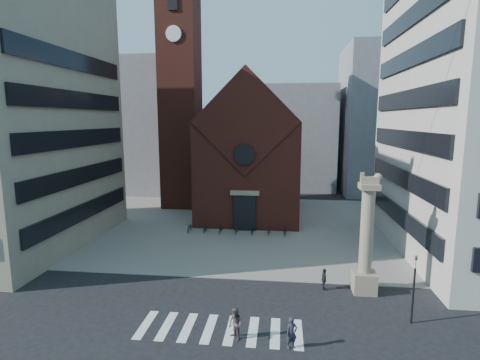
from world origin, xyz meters
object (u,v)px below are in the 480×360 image
pedestrian_1 (235,324)px  pedestrian_2 (324,279)px  traffic_light (414,288)px  lion_column (366,246)px  scooter_0 (190,227)px  pedestrian_0 (292,333)px

pedestrian_1 → pedestrian_2: (5.61, 6.89, -0.12)m
pedestrian_1 → traffic_light: bearing=60.9°
pedestrian_1 → pedestrian_2: bearing=96.2°
lion_column → scooter_0: 20.57m
traffic_light → pedestrian_2: traffic_light is taller
pedestrian_1 → pedestrian_2: pedestrian_1 is taller
traffic_light → pedestrian_0: size_ratio=2.47×
pedestrian_2 → lion_column: bearing=-97.4°
traffic_light → pedestrian_2: (-4.81, 4.00, -1.49)m
lion_column → pedestrian_1: size_ratio=4.74×
traffic_light → pedestrian_0: traffic_light is taller
traffic_light → scooter_0: bearing=137.2°
lion_column → scooter_0: lion_column is taller
pedestrian_0 → traffic_light: bearing=0.0°
lion_column → pedestrian_0: size_ratio=4.98×
lion_column → scooter_0: (-15.97, 12.64, -2.93)m
traffic_light → pedestrian_1: size_ratio=2.35×
scooter_0 → pedestrian_0: bearing=-62.2°
pedestrian_0 → scooter_0: 22.67m
pedestrian_0 → pedestrian_2: 7.77m
pedestrian_1 → pedestrian_2: 8.89m
scooter_0 → traffic_light: bearing=-43.0°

